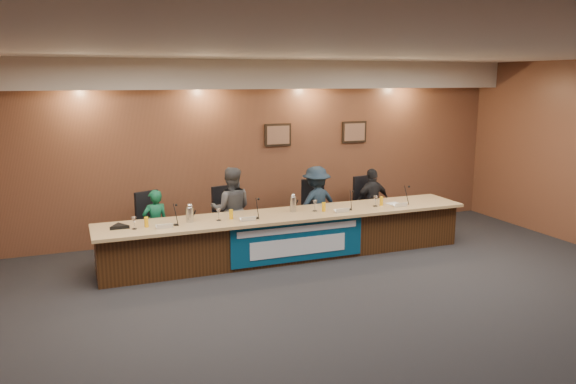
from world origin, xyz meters
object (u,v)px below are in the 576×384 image
Objects in this scene: panelist_b at (231,209)px; panelist_c at (316,204)px; office_chair_d at (369,209)px; panelist_d at (372,202)px; carafe_left at (190,215)px; panelist_a at (156,225)px; office_chair_c at (314,214)px; office_chair_a at (155,229)px; dais_body at (289,236)px; banner at (298,241)px; office_chair_b at (230,222)px; speakerphone at (119,227)px; carafe_mid at (293,204)px.

panelist_b reaches higher than panelist_c.
panelist_b reaches higher than office_chair_d.
panelist_d reaches higher than carafe_left.
panelist_a is 0.84× the size of panelist_c.
office_chair_a is at bearing -162.37° from office_chair_c.
panelist_a is 2.39× the size of office_chair_a.
office_chair_a is (0.00, 0.10, -0.09)m from panelist_a.
banner is at bearing -90.00° from dais_body.
banner is 1.73m from carafe_left.
panelist_c is 2.84× the size of office_chair_a.
dais_body is 1.11m from office_chair_b.
office_chair_c is 3.54m from speakerphone.
office_chair_d is (2.71, 0.10, -0.24)m from panelist_b.
speakerphone is (-4.58, -0.78, 0.30)m from office_chair_d.
carafe_left is at bearing 55.26° from panelist_b.
banner is at bearing 140.59° from panelist_b.
office_chair_b is (1.26, 0.00, 0.00)m from office_chair_a.
panelist_d is 5.61× the size of carafe_left.
panelist_d reaches higher than office_chair_d.
panelist_c is (0.80, 1.10, 0.30)m from banner.
panelist_c is 6.07× the size of carafe_left.
office_chair_d is at bearing 171.18° from panelist_a.
panelist_a is (-2.03, 1.10, 0.19)m from banner.
dais_body is 12.50× the size of office_chair_a.
carafe_left is at bearing 5.69° from panelist_c.
panelist_a reaches higher than banner.
carafe_mid is at bearing 158.78° from panelist_b.
panelist_d is (1.94, 0.68, 0.28)m from dais_body.
banner is 4.58× the size of office_chair_c.
banner reaches higher than office_chair_c.
office_chair_b is at bearing -22.45° from office_chair_a.
speakerphone is (-3.44, -0.78, 0.30)m from office_chair_c.
office_chair_a is 1.00× the size of office_chair_c.
panelist_a is 2.24m from carafe_mid.
office_chair_c is 1.10m from carafe_mid.
panelist_c reaches higher than office_chair_b.
dais_body is at bearing -167.16° from office_chair_d.
office_chair_d is (1.94, 0.78, 0.13)m from dais_body.
banner is 1.75× the size of panelist_d.
panelist_a is (-2.03, 0.68, 0.22)m from dais_body.
office_chair_d is at bearing -95.76° from panelist_d.
office_chair_d is (2.71, 0.00, 0.00)m from office_chair_b.
panelist_a reaches higher than office_chair_d.
speakerphone is at bearing 2.74° from panelist_d.
panelist_c is 4.26× the size of speakerphone.
dais_body is 4.40× the size of panelist_c.
panelist_a reaches higher than dais_body.
dais_body is at bearing 0.63° from carafe_left.
panelist_c reaches higher than office_chair_d.
dais_body is 2.18m from office_chair_a.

